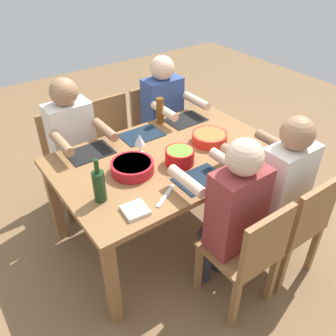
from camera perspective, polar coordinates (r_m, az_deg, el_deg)
ground_plane at (r=3.02m, az=0.00°, el=-9.84°), size 8.00×8.00×0.00m
dining_table at (r=2.60m, az=0.00°, el=0.50°), size 1.60×1.03×0.74m
chair_near_right at (r=3.16m, az=-15.56°, el=2.22°), size 0.40×0.40×0.85m
diner_near_right at (r=2.90m, az=-14.82°, el=4.21°), size 0.41×0.53×1.20m
chair_near_center at (r=3.30m, az=-8.56°, el=4.69°), size 0.40×0.40×0.85m
chair_near_left at (r=3.49m, az=-2.19°, el=6.87°), size 0.40×0.40×0.85m
diner_near_left at (r=3.26m, az=-0.45°, el=8.97°), size 0.41×0.53×1.20m
chair_far_left at (r=2.52m, az=19.84°, el=-8.26°), size 0.40×0.40×0.85m
diner_far_left at (r=2.46m, az=17.49°, el=-2.35°), size 0.41×0.53×1.20m
chair_far_center at (r=2.25m, az=12.91°, el=-13.09°), size 0.40×0.40×0.85m
diner_far_center at (r=2.18m, az=10.15°, el=-6.53°), size 0.41×0.53×1.20m
serving_bowl_greens at (r=2.37m, az=-5.75°, el=0.23°), size 0.29×0.29×0.08m
serving_bowl_fruit at (r=2.71m, az=6.68°, el=4.94°), size 0.27×0.27×0.07m
serving_bowl_salad at (r=2.43m, az=1.89°, el=1.96°), size 0.20×0.20×0.11m
wine_bottle at (r=2.12m, az=-10.99°, el=-2.75°), size 0.08×0.08×0.29m
beer_bottle at (r=2.93m, az=-1.30°, el=9.16°), size 0.06×0.06×0.22m
wine_glass at (r=2.51m, az=-4.59°, el=4.45°), size 0.08×0.08×0.17m
placemat_near_right at (r=2.64m, az=-12.40°, el=2.43°), size 0.32×0.23×0.01m
placemat_near_center at (r=2.80m, az=-4.28°, el=5.31°), size 0.32×0.23×0.01m
placemat_near_left at (r=3.03m, az=2.85°, el=7.73°), size 0.32×0.23×0.01m
placemat_far_left at (r=2.58m, az=12.65°, el=1.66°), size 0.32×0.23×0.01m
placemat_far_center at (r=2.32m, az=5.16°, el=-1.79°), size 0.32×0.23×0.01m
carving_knife at (r=2.18m, az=-0.37°, el=-4.46°), size 0.21×0.14×0.01m
napkin_stack at (r=2.07m, az=-5.29°, el=-6.76°), size 0.15×0.15×0.02m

